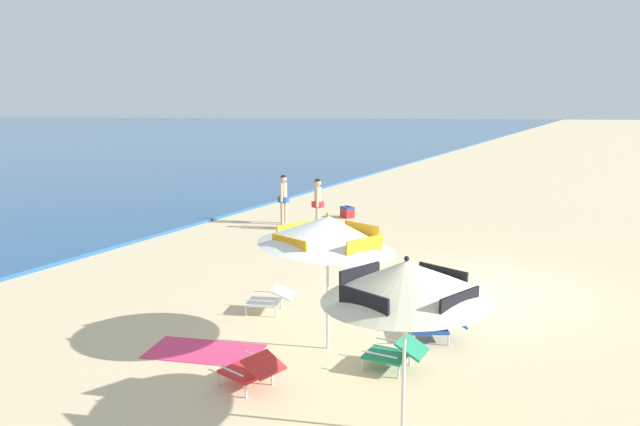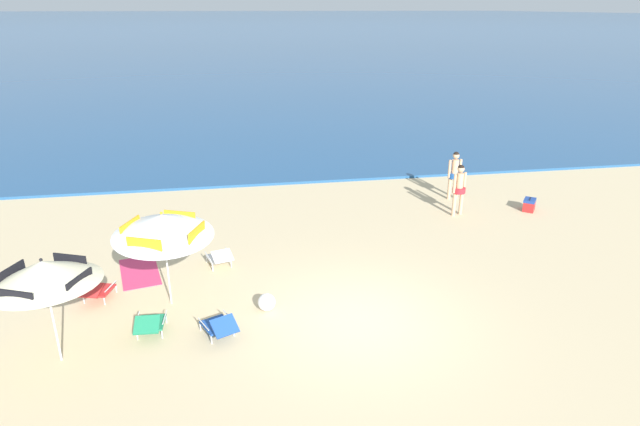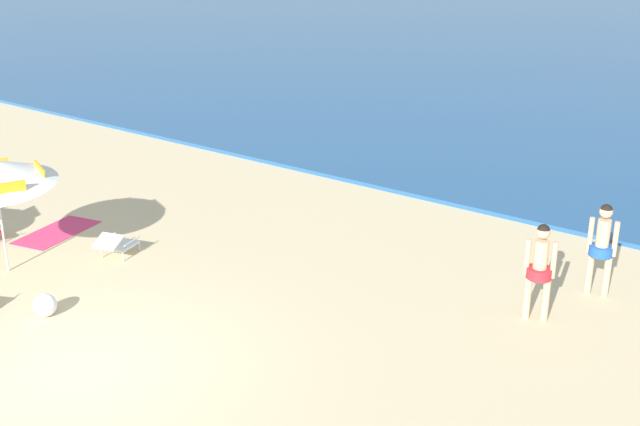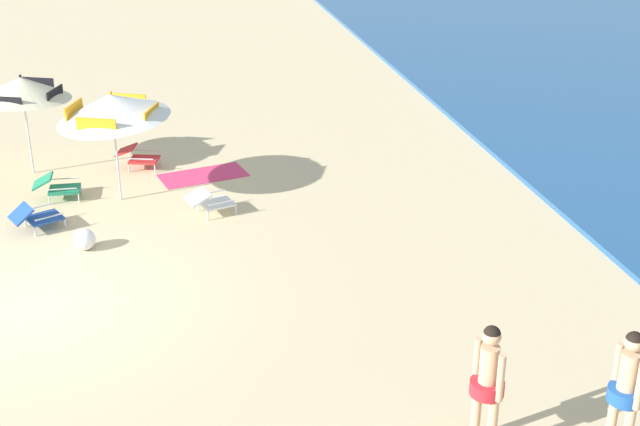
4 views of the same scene
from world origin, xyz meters
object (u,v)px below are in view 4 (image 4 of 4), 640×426
beach_umbrella_striped_second (22,88)px  beach_towel (203,175)px  lounge_chair_under_umbrella (138,156)px  person_standing_near_shore (488,378)px  lounge_chair_facing_sea (36,216)px  person_standing_beside (627,385)px  beach_umbrella_striped_main (112,107)px  lounge_chair_beside_umbrella (57,186)px  lounge_chair_spare_folded (210,201)px  beach_ball (84,239)px

beach_umbrella_striped_second → beach_towel: bearing=74.7°
lounge_chair_under_umbrella → person_standing_near_shore: (10.32, 3.73, 0.70)m
lounge_chair_facing_sea → person_standing_beside: size_ratio=0.61×
lounge_chair_under_umbrella → person_standing_beside: size_ratio=0.58×
beach_umbrella_striped_second → beach_towel: size_ratio=1.52×
lounge_chair_facing_sea → beach_towel: 3.84m
beach_umbrella_striped_main → person_standing_near_shore: size_ratio=1.66×
person_standing_near_shore → beach_towel: person_standing_near_shore is taller
lounge_chair_beside_umbrella → beach_towel: lounge_chair_beside_umbrella is taller
lounge_chair_facing_sea → lounge_chair_under_umbrella: bearing=145.1°
beach_umbrella_striped_main → lounge_chair_under_umbrella: size_ratio=2.83×
lounge_chair_spare_folded → person_standing_near_shore: person_standing_near_shore is taller
lounge_chair_spare_folded → person_standing_beside: bearing=26.4°
lounge_chair_under_umbrella → lounge_chair_beside_umbrella: lounge_chair_beside_umbrella is taller
lounge_chair_beside_umbrella → person_standing_beside: (9.43, 6.87, 0.71)m
lounge_chair_spare_folded → lounge_chair_beside_umbrella: bearing=-115.9°
lounge_chair_spare_folded → beach_ball: 2.54m
lounge_chair_spare_folded → person_standing_beside: size_ratio=0.58×
beach_umbrella_striped_main → lounge_chair_under_umbrella: (-1.67, 0.41, -1.65)m
person_standing_beside → person_standing_near_shore: bearing=-107.8°
beach_umbrella_striped_main → person_standing_beside: (9.13, 5.65, -0.95)m
lounge_chair_beside_umbrella → beach_ball: lounge_chair_beside_umbrella is taller
person_standing_near_shore → person_standing_beside: (0.49, 1.51, 0.01)m
lounge_chair_under_umbrella → person_standing_near_shore: person_standing_near_shore is taller
beach_umbrella_striped_second → beach_ball: size_ratio=6.94×
person_standing_near_shore → lounge_chair_beside_umbrella: bearing=-149.1°
lounge_chair_under_umbrella → lounge_chair_facing_sea: bearing=-34.9°
lounge_chair_facing_sea → person_standing_near_shore: bearing=36.9°
beach_umbrella_striped_main → lounge_chair_spare_folded: beach_umbrella_striped_main is taller
beach_umbrella_striped_second → lounge_chair_beside_umbrella: 2.33m
lounge_chair_under_umbrella → beach_ball: lounge_chair_under_umbrella is taller
lounge_chair_beside_umbrella → person_standing_near_shore: size_ratio=0.55×
lounge_chair_spare_folded → beach_towel: lounge_chair_spare_folded is taller
lounge_chair_under_umbrella → beach_umbrella_striped_second: bearing=-95.7°
beach_umbrella_striped_main → lounge_chair_beside_umbrella: 2.08m
lounge_chair_under_umbrella → beach_towel: size_ratio=0.55×
beach_umbrella_striped_second → lounge_chair_under_umbrella: bearing=84.3°
beach_umbrella_striped_main → lounge_chair_facing_sea: 2.51m
beach_towel → beach_umbrella_striped_second: bearing=-105.3°
lounge_chair_beside_umbrella → lounge_chair_facing_sea: size_ratio=0.89×
beach_umbrella_striped_main → lounge_chair_facing_sea: beach_umbrella_striped_main is taller
lounge_chair_beside_umbrella → lounge_chair_facing_sea: bearing=-12.3°
person_standing_beside → lounge_chair_beside_umbrella: bearing=-143.9°
lounge_chair_facing_sea → person_standing_near_shore: person_standing_near_shore is taller
beach_umbrella_striped_main → person_standing_near_shore: bearing=25.6°
beach_towel → lounge_chair_beside_umbrella: bearing=-78.0°
person_standing_near_shore → beach_ball: person_standing_near_shore is taller
beach_umbrella_striped_second → person_standing_near_shore: (10.54, 5.94, -0.90)m
beach_umbrella_striped_second → lounge_chair_under_umbrella: size_ratio=2.77×
beach_umbrella_striped_main → beach_towel: 2.74m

